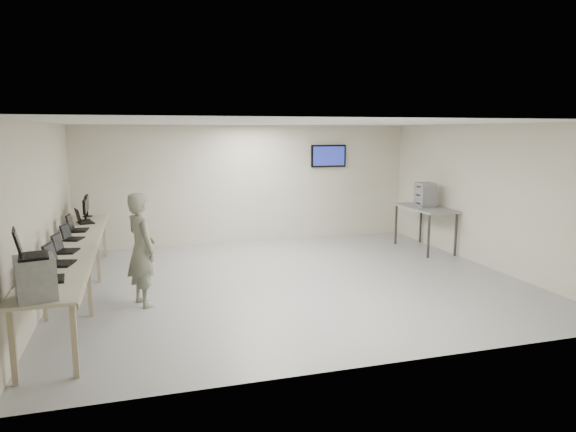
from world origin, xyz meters
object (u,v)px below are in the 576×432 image
object	(u,v)px
equipment_box	(35,278)
side_table	(425,210)
soldier	(142,249)
workbench	(73,249)

from	to	relation	value
equipment_box	side_table	xyz separation A→B (m)	(7.25, 4.26, -0.22)
equipment_box	soldier	world-z (taller)	soldier
equipment_box	soldier	bearing A→B (deg)	48.58
workbench	side_table	size ratio (longest dim) A/B	3.69
soldier	workbench	bearing A→B (deg)	38.79
equipment_box	side_table	size ratio (longest dim) A/B	0.28
soldier	side_table	distance (m)	6.50
workbench	equipment_box	size ratio (longest dim) A/B	13.24
equipment_box	side_table	bearing A→B (deg)	15.66
soldier	side_table	world-z (taller)	soldier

